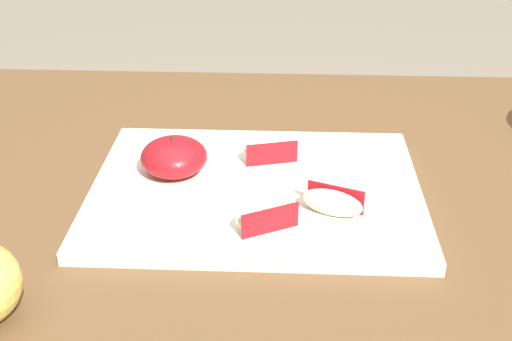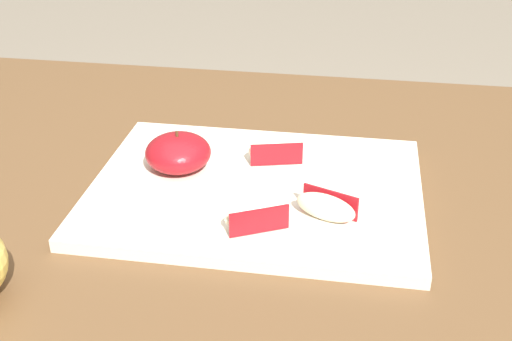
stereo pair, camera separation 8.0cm
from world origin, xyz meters
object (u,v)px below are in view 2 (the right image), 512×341
object	(u,v)px
cutting_board	(256,190)
apple_wedge_near_knife	(256,215)
apple_half_skin_up	(178,153)
apple_wedge_middle	(326,207)
apple_wedge_front	(276,150)

from	to	relation	value
cutting_board	apple_wedge_near_knife	bearing A→B (deg)	-80.76
cutting_board	apple_half_skin_up	distance (m)	0.11
cutting_board	apple_wedge_middle	xyz separation A→B (m)	(0.09, -0.06, 0.02)
apple_wedge_near_knife	apple_wedge_middle	distance (m)	0.08
apple_wedge_front	apple_wedge_near_knife	bearing A→B (deg)	-90.13
cutting_board	apple_wedge_middle	size ratio (longest dim) A/B	5.39
apple_half_skin_up	apple_wedge_front	xyz separation A→B (m)	(0.12, 0.04, -0.01)
cutting_board	apple_wedge_front	size ratio (longest dim) A/B	5.39
cutting_board	apple_half_skin_up	bearing A→B (deg)	166.70
cutting_board	apple_wedge_middle	distance (m)	0.11
apple_wedge_middle	cutting_board	bearing A→B (deg)	145.19
apple_wedge_near_knife	apple_wedge_front	size ratio (longest dim) A/B	0.99
cutting_board	apple_wedge_near_knife	size ratio (longest dim) A/B	5.44
apple_wedge_near_knife	apple_wedge_front	xyz separation A→B (m)	(0.00, 0.16, 0.00)
apple_wedge_near_knife	apple_wedge_middle	size ratio (longest dim) A/B	0.99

